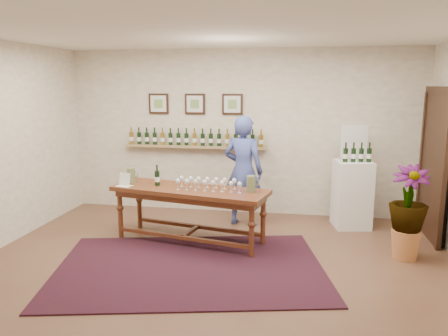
% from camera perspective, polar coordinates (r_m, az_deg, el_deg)
% --- Properties ---
extents(ground, '(6.00, 6.00, 0.00)m').
position_cam_1_polar(ground, '(5.44, -1.50, -13.04)').
color(ground, brown).
rests_on(ground, ground).
extents(room_shell, '(6.00, 6.00, 6.00)m').
position_cam_1_polar(room_shell, '(6.91, 19.12, 1.21)').
color(room_shell, '#F2E1CE').
rests_on(room_shell, ground).
extents(rug, '(3.60, 2.78, 0.02)m').
position_cam_1_polar(rug, '(5.48, -4.45, -12.81)').
color(rug, '#42110B').
rests_on(rug, ground).
extents(tasting_table, '(2.30, 1.14, 0.78)m').
position_cam_1_polar(tasting_table, '(6.15, -4.49, -3.71)').
color(tasting_table, '#492512').
rests_on(tasting_table, ground).
extents(table_glasses, '(1.17, 0.32, 0.16)m').
position_cam_1_polar(table_glasses, '(6.03, -2.38, -2.05)').
color(table_glasses, silver).
rests_on(table_glasses, tasting_table).
extents(table_bottles, '(0.29, 0.22, 0.28)m').
position_cam_1_polar(table_bottles, '(6.34, -8.53, -0.97)').
color(table_bottles, black).
rests_on(table_bottles, tasting_table).
extents(pitcher_left, '(0.15, 0.15, 0.22)m').
position_cam_1_polar(pitcher_left, '(6.57, -12.04, -0.94)').
color(pitcher_left, '#636F45').
rests_on(pitcher_left, tasting_table).
extents(pitcher_right, '(0.16, 0.16, 0.22)m').
position_cam_1_polar(pitcher_right, '(5.88, 3.54, -2.07)').
color(pitcher_right, '#636F45').
rests_on(pitcher_right, tasting_table).
extents(menu_card, '(0.24, 0.20, 0.19)m').
position_cam_1_polar(menu_card, '(6.38, -12.85, -1.45)').
color(menu_card, silver).
rests_on(menu_card, tasting_table).
extents(display_pedestal, '(0.61, 0.61, 1.05)m').
position_cam_1_polar(display_pedestal, '(7.11, 16.35, -3.28)').
color(display_pedestal, white).
rests_on(display_pedestal, ground).
extents(pedestal_bottles, '(0.35, 0.15, 0.33)m').
position_cam_1_polar(pedestal_bottles, '(6.90, 17.04, 2.12)').
color(pedestal_bottles, black).
rests_on(pedestal_bottles, display_pedestal).
extents(info_sign, '(0.41, 0.10, 0.57)m').
position_cam_1_polar(info_sign, '(7.10, 16.64, 3.34)').
color(info_sign, silver).
rests_on(info_sign, display_pedestal).
extents(potted_plant, '(0.60, 0.60, 1.05)m').
position_cam_1_polar(potted_plant, '(6.00, 22.88, -5.39)').
color(potted_plant, '#B86F3D').
rests_on(potted_plant, ground).
extents(person, '(0.72, 0.55, 1.74)m').
position_cam_1_polar(person, '(6.84, 2.53, -0.40)').
color(person, '#3E4C94').
rests_on(person, ground).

